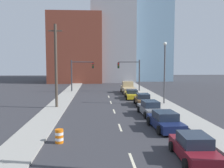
{
  "coord_description": "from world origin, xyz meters",
  "views": [
    {
      "loc": [
        -1.98,
        -6.24,
        5.47
      ],
      "look_at": [
        0.4,
        31.13,
        2.2
      ],
      "focal_mm": 40.0,
      "sensor_mm": 36.0,
      "label": 1
    }
  ],
  "objects_px": {
    "sedan_maroon": "(194,148)",
    "sedan_brown": "(143,100)",
    "sedan_yellow": "(132,94)",
    "pickup_truck_tan": "(128,88)",
    "traffic_signal_left": "(78,71)",
    "sedan_navy": "(165,121)",
    "sedan_gray": "(150,109)",
    "street_lamp": "(165,68)",
    "traffic_signal_right": "(133,71)",
    "traffic_barrel": "(59,136)",
    "utility_pole_left_mid": "(56,66)"
  },
  "relations": [
    {
      "from": "utility_pole_left_mid",
      "to": "sedan_navy",
      "type": "xyz_separation_m",
      "value": [
        10.33,
        -10.14,
        -4.41
      ]
    },
    {
      "from": "sedan_maroon",
      "to": "pickup_truck_tan",
      "type": "height_order",
      "value": "pickup_truck_tan"
    },
    {
      "from": "utility_pole_left_mid",
      "to": "sedan_yellow",
      "type": "relative_size",
      "value": 2.07
    },
    {
      "from": "traffic_signal_left",
      "to": "utility_pole_left_mid",
      "type": "distance_m",
      "value": 16.35
    },
    {
      "from": "sedan_navy",
      "to": "traffic_signal_left",
      "type": "bearing_deg",
      "value": 105.6
    },
    {
      "from": "sedan_brown",
      "to": "sedan_yellow",
      "type": "bearing_deg",
      "value": 97.61
    },
    {
      "from": "sedan_yellow",
      "to": "utility_pole_left_mid",
      "type": "bearing_deg",
      "value": -141.37
    },
    {
      "from": "sedan_navy",
      "to": "sedan_gray",
      "type": "distance_m",
      "value": 5.51
    },
    {
      "from": "sedan_navy",
      "to": "traffic_barrel",
      "type": "bearing_deg",
      "value": -162.88
    },
    {
      "from": "traffic_signal_left",
      "to": "sedan_navy",
      "type": "bearing_deg",
      "value": -71.38
    },
    {
      "from": "street_lamp",
      "to": "pickup_truck_tan",
      "type": "bearing_deg",
      "value": 104.62
    },
    {
      "from": "sedan_gray",
      "to": "street_lamp",
      "type": "bearing_deg",
      "value": 60.6
    },
    {
      "from": "utility_pole_left_mid",
      "to": "street_lamp",
      "type": "relative_size",
      "value": 1.23
    },
    {
      "from": "sedan_gray",
      "to": "sedan_navy",
      "type": "bearing_deg",
      "value": -92.42
    },
    {
      "from": "traffic_signal_left",
      "to": "sedan_navy",
      "type": "relative_size",
      "value": 1.21
    },
    {
      "from": "utility_pole_left_mid",
      "to": "pickup_truck_tan",
      "type": "xyz_separation_m",
      "value": [
        10.39,
        13.88,
        -4.25
      ]
    },
    {
      "from": "sedan_gray",
      "to": "sedan_brown",
      "type": "height_order",
      "value": "sedan_gray"
    },
    {
      "from": "traffic_signal_right",
      "to": "sedan_yellow",
      "type": "distance_m",
      "value": 9.6
    },
    {
      "from": "traffic_signal_left",
      "to": "sedan_navy",
      "type": "distance_m",
      "value": 28.01
    },
    {
      "from": "sedan_gray",
      "to": "sedan_brown",
      "type": "relative_size",
      "value": 1.11
    },
    {
      "from": "street_lamp",
      "to": "sedan_brown",
      "type": "relative_size",
      "value": 1.84
    },
    {
      "from": "traffic_signal_left",
      "to": "traffic_barrel",
      "type": "height_order",
      "value": "traffic_signal_left"
    },
    {
      "from": "sedan_brown",
      "to": "pickup_truck_tan",
      "type": "height_order",
      "value": "pickup_truck_tan"
    },
    {
      "from": "sedan_brown",
      "to": "traffic_signal_left",
      "type": "bearing_deg",
      "value": 124.07
    },
    {
      "from": "traffic_signal_left",
      "to": "utility_pole_left_mid",
      "type": "xyz_separation_m",
      "value": [
        -1.45,
        -16.24,
        1.24
      ]
    },
    {
      "from": "traffic_barrel",
      "to": "sedan_maroon",
      "type": "distance_m",
      "value": 8.68
    },
    {
      "from": "traffic_signal_left",
      "to": "traffic_signal_right",
      "type": "distance_m",
      "value": 10.13
    },
    {
      "from": "utility_pole_left_mid",
      "to": "street_lamp",
      "type": "height_order",
      "value": "utility_pole_left_mid"
    },
    {
      "from": "sedan_maroon",
      "to": "sedan_yellow",
      "type": "height_order",
      "value": "sedan_maroon"
    },
    {
      "from": "traffic_barrel",
      "to": "sedan_navy",
      "type": "bearing_deg",
      "value": 20.14
    },
    {
      "from": "street_lamp",
      "to": "sedan_brown",
      "type": "distance_m",
      "value": 4.94
    },
    {
      "from": "traffic_barrel",
      "to": "street_lamp",
      "type": "height_order",
      "value": "street_lamp"
    },
    {
      "from": "sedan_maroon",
      "to": "sedan_brown",
      "type": "distance_m",
      "value": 17.93
    },
    {
      "from": "sedan_gray",
      "to": "sedan_yellow",
      "type": "xyz_separation_m",
      "value": [
        -0.19,
        11.93,
        -0.05
      ]
    },
    {
      "from": "street_lamp",
      "to": "sedan_yellow",
      "type": "xyz_separation_m",
      "value": [
        -3.42,
        5.52,
        -4.05
      ]
    },
    {
      "from": "traffic_barrel",
      "to": "sedan_navy",
      "type": "height_order",
      "value": "sedan_navy"
    },
    {
      "from": "sedan_maroon",
      "to": "sedan_yellow",
      "type": "distance_m",
      "value": 23.85
    },
    {
      "from": "traffic_signal_right",
      "to": "pickup_truck_tan",
      "type": "distance_m",
      "value": 4.0
    },
    {
      "from": "sedan_navy",
      "to": "sedan_gray",
      "type": "xyz_separation_m",
      "value": [
        -0.02,
        5.51,
        0.01
      ]
    },
    {
      "from": "traffic_signal_left",
      "to": "sedan_gray",
      "type": "bearing_deg",
      "value": -66.99
    },
    {
      "from": "traffic_signal_right",
      "to": "sedan_maroon",
      "type": "bearing_deg",
      "value": -92.42
    },
    {
      "from": "sedan_gray",
      "to": "sedan_brown",
      "type": "distance_m",
      "value": 6.02
    },
    {
      "from": "sedan_maroon",
      "to": "traffic_barrel",
      "type": "bearing_deg",
      "value": 158.79
    },
    {
      "from": "sedan_yellow",
      "to": "pickup_truck_tan",
      "type": "relative_size",
      "value": 0.75
    },
    {
      "from": "pickup_truck_tan",
      "to": "street_lamp",
      "type": "bearing_deg",
      "value": -74.72
    },
    {
      "from": "street_lamp",
      "to": "traffic_signal_right",
      "type": "bearing_deg",
      "value": 97.75
    },
    {
      "from": "sedan_yellow",
      "to": "pickup_truck_tan",
      "type": "bearing_deg",
      "value": 90.46
    },
    {
      "from": "traffic_signal_left",
      "to": "street_lamp",
      "type": "height_order",
      "value": "street_lamp"
    },
    {
      "from": "traffic_signal_left",
      "to": "sedan_navy",
      "type": "xyz_separation_m",
      "value": [
        8.89,
        -26.38,
        -3.17
      ]
    },
    {
      "from": "utility_pole_left_mid",
      "to": "street_lamp",
      "type": "xyz_separation_m",
      "value": [
        13.54,
        1.79,
        -0.4
      ]
    }
  ]
}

